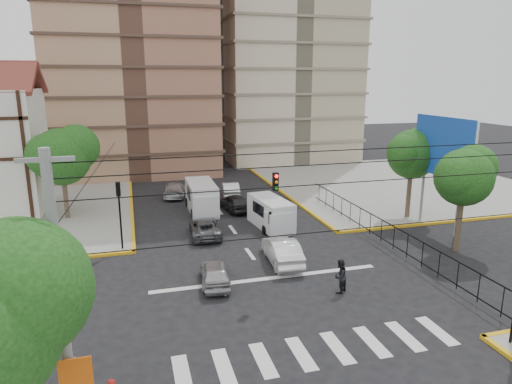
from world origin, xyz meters
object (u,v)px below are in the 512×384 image
object	(u,v)px
traffic_light_nw	(119,204)
van_left_lane	(202,198)
car_white_front_right	(282,251)
pedestrian_crosswalk	(340,276)
van_right_lane	(272,214)
car_silver_front_left	(215,273)

from	to	relation	value
traffic_light_nw	van_left_lane	world-z (taller)	traffic_light_nw
car_white_front_right	pedestrian_crosswalk	size ratio (longest dim) A/B	2.55
van_right_lane	car_white_front_right	xyz separation A→B (m)	(-1.38, -6.45, -0.30)
traffic_light_nw	pedestrian_crosswalk	world-z (taller)	traffic_light_nw
traffic_light_nw	van_left_lane	xyz separation A→B (m)	(6.40, 7.41, -1.93)
traffic_light_nw	van_left_lane	bearing A→B (deg)	49.20
car_silver_front_left	pedestrian_crosswalk	xyz separation A→B (m)	(6.04, -2.72, 0.26)
traffic_light_nw	van_left_lane	size ratio (longest dim) A/B	0.81
van_right_lane	car_white_front_right	distance (m)	6.60
car_silver_front_left	car_white_front_right	xyz separation A→B (m)	(4.45, 1.83, 0.12)
traffic_light_nw	van_right_lane	world-z (taller)	traffic_light_nw
van_right_lane	car_white_front_right	bearing A→B (deg)	-109.04
van_right_lane	pedestrian_crosswalk	bearing A→B (deg)	-95.83
van_right_lane	car_silver_front_left	xyz separation A→B (m)	(-5.83, -8.28, -0.42)
traffic_light_nw	van_right_lane	size ratio (longest dim) A/B	0.87
traffic_light_nw	van_right_lane	bearing A→B (deg)	9.50
van_right_lane	car_white_front_right	size ratio (longest dim) A/B	1.09
traffic_light_nw	car_white_front_right	size ratio (longest dim) A/B	0.95
van_right_lane	car_silver_front_left	world-z (taller)	van_right_lane
car_white_front_right	pedestrian_crosswalk	distance (m)	4.82
car_white_front_right	pedestrian_crosswalk	xyz separation A→B (m)	(1.60, -4.55, 0.14)
pedestrian_crosswalk	car_silver_front_left	bearing A→B (deg)	-59.90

